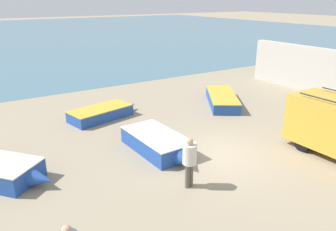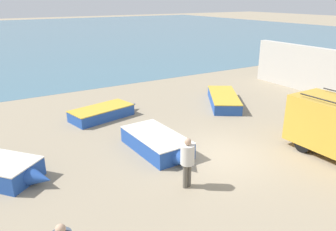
{
  "view_description": "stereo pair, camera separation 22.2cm",
  "coord_description": "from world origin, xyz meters",
  "px_view_note": "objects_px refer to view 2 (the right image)",
  "views": [
    {
      "loc": [
        -7.8,
        -8.69,
        5.82
      ],
      "look_at": [
        -0.71,
        2.57,
        1.0
      ],
      "focal_mm": 35.0,
      "sensor_mm": 36.0,
      "label": 1
    },
    {
      "loc": [
        -7.61,
        -8.81,
        5.82
      ],
      "look_at": [
        -0.71,
        2.57,
        1.0
      ],
      "focal_mm": 35.0,
      "sensor_mm": 36.0,
      "label": 2
    }
  ],
  "objects_px": {
    "fishing_rowboat_0": "(158,143)",
    "fishing_rowboat_2": "(104,112)",
    "fishing_rowboat_1": "(223,99)",
    "fisherman_0": "(187,158)",
    "fisherman_2": "(317,101)"
  },
  "relations": [
    {
      "from": "fishing_rowboat_0",
      "to": "fishing_rowboat_2",
      "type": "distance_m",
      "value": 4.83
    },
    {
      "from": "fishing_rowboat_0",
      "to": "fishing_rowboat_1",
      "type": "relative_size",
      "value": 0.83
    },
    {
      "from": "fisherman_0",
      "to": "fishing_rowboat_1",
      "type": "bearing_deg",
      "value": 118.58
    },
    {
      "from": "fisherman_2",
      "to": "fishing_rowboat_0",
      "type": "bearing_deg",
      "value": 134.27
    },
    {
      "from": "fishing_rowboat_0",
      "to": "fishing_rowboat_2",
      "type": "xyz_separation_m",
      "value": [
        -0.46,
        4.81,
        -0.06
      ]
    },
    {
      "from": "fishing_rowboat_1",
      "to": "fisherman_2",
      "type": "xyz_separation_m",
      "value": [
        2.15,
        -4.46,
        0.69
      ]
    },
    {
      "from": "fishing_rowboat_1",
      "to": "fisherman_0",
      "type": "height_order",
      "value": "fisherman_0"
    },
    {
      "from": "fishing_rowboat_2",
      "to": "fisherman_0",
      "type": "xyz_separation_m",
      "value": [
        -0.03,
        -7.58,
        0.74
      ]
    },
    {
      "from": "fishing_rowboat_2",
      "to": "fisherman_2",
      "type": "relative_size",
      "value": 2.38
    },
    {
      "from": "fishing_rowboat_1",
      "to": "fishing_rowboat_0",
      "type": "bearing_deg",
      "value": 151.61
    },
    {
      "from": "fishing_rowboat_1",
      "to": "fisherman_0",
      "type": "relative_size",
      "value": 2.69
    },
    {
      "from": "fisherman_0",
      "to": "fisherman_2",
      "type": "relative_size",
      "value": 1.04
    },
    {
      "from": "fishing_rowboat_0",
      "to": "fishing_rowboat_2",
      "type": "relative_size",
      "value": 0.98
    },
    {
      "from": "fishing_rowboat_2",
      "to": "fisherman_2",
      "type": "height_order",
      "value": "fisherman_2"
    },
    {
      "from": "fishing_rowboat_2",
      "to": "fisherman_0",
      "type": "bearing_deg",
      "value": -102.86
    }
  ]
}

